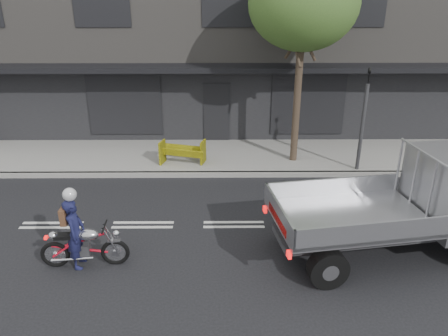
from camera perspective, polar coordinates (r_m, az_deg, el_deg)
ground at (r=11.61m, az=1.29°, el=-7.41°), size 80.00×80.00×0.00m
sidewalk at (r=15.81m, az=0.82°, el=1.54°), size 32.00×3.20×0.15m
kerb at (r=14.33m, az=0.95°, el=-0.83°), size 32.00×0.20×0.15m
building_main at (r=21.37m, az=0.50°, el=18.08°), size 26.00×10.00×8.00m
street_tree at (r=14.42m, az=10.35°, el=20.34°), size 3.40×3.40×6.74m
traffic_light_pole at (r=14.71m, az=17.62°, el=5.27°), size 0.12×0.12×3.50m
motorcycle at (r=10.31m, az=-17.79°, el=-9.59°), size 1.97×0.57×1.01m
rider at (r=10.20m, az=-18.81°, el=-8.11°), size 0.43×0.62×1.65m
flatbed_ute at (r=11.18m, az=26.58°, el=-3.16°), size 5.61×2.96×2.47m
construction_barrier at (r=14.74m, az=-5.48°, el=1.84°), size 1.60×0.98×0.83m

